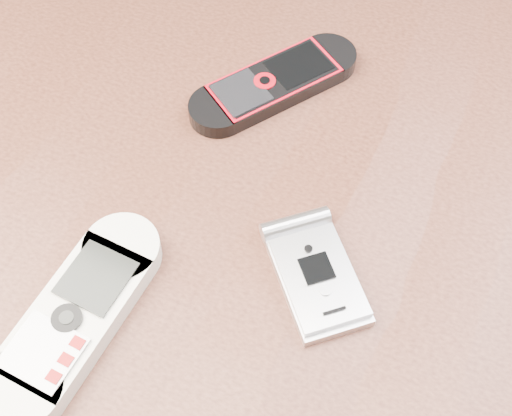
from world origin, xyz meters
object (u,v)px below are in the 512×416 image
Objects in this scene: motorola_razr at (317,276)px; nokia_black_red at (274,83)px; table at (250,285)px; nokia_white at (75,316)px.

nokia_black_red is at bearing 80.59° from motorola_razr.
nokia_white is (-0.07, -0.11, 0.11)m from table.
table is at bearing -41.60° from nokia_black_red.
table is 0.13m from motorola_razr.
motorola_razr is at bearing -23.69° from nokia_black_red.
nokia_black_red is 1.59× the size of motorola_razr.
nokia_white reaches higher than motorola_razr.
nokia_white is at bearing 172.73° from motorola_razr.
nokia_white is at bearing -121.05° from table.
motorola_razr is (0.08, -0.14, -0.00)m from nokia_black_red.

